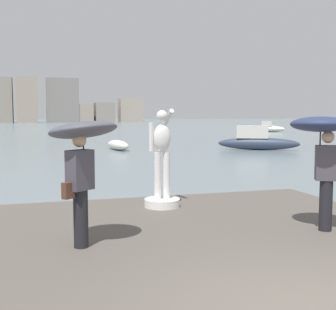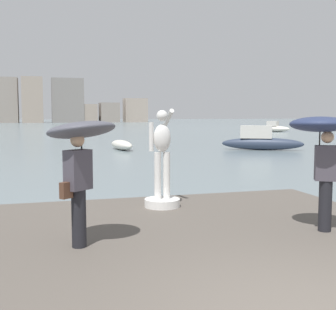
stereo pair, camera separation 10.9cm
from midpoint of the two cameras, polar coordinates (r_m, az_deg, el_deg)
The scene contains 9 objects.
ground_plane at distance 43.63m, azimuth -12.56°, elevation 2.02°, with size 400.00×400.00×0.00m, color slate.
pier at distance 6.33m, azimuth 9.43°, elevation -15.10°, with size 7.80×9.72×0.40m, color #564F47.
statue_white_figure at distance 9.42m, azimuth -0.45°, elevation -2.28°, with size 0.77×0.95×2.13m.
onlooker_left at distance 6.66m, azimuth -10.99°, elevation 1.02°, with size 1.47×1.47×1.97m.
onlooker_right at distance 7.87m, azimuth 19.92°, elevation 1.94°, with size 1.38×1.39×1.99m.
boat_mid at distance 30.43m, azimuth 12.20°, elevation 1.80°, with size 5.25×3.58×1.66m.
boat_far at distance 30.07m, azimuth -6.01°, elevation 1.32°, with size 1.44×3.66×0.67m.
boat_leftward at distance 63.60m, azimuth 13.84°, elevation 3.48°, with size 3.89×4.26×1.52m.
distant_skyline at distance 140.92m, azimuth -14.74°, elevation 6.42°, with size 61.66×10.56×13.78m.
Camera 2 is at (-2.52, -3.51, 2.40)m, focal length 46.43 mm.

